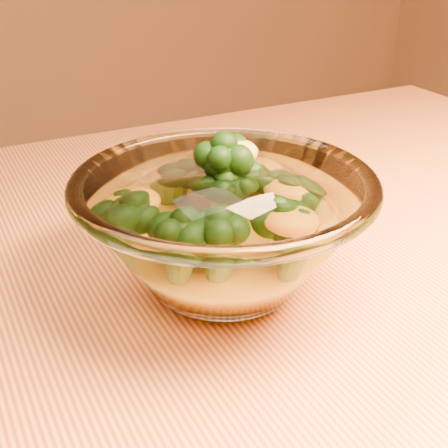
% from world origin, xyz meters
% --- Properties ---
extents(table, '(1.20, 0.80, 0.75)m').
position_xyz_m(table, '(0.00, 0.00, 0.65)').
color(table, gold).
rests_on(table, ground).
extents(glass_bowl, '(0.23, 0.23, 0.10)m').
position_xyz_m(glass_bowl, '(0.03, -0.02, 0.80)').
color(glass_bowl, white).
rests_on(glass_bowl, table).
extents(cheese_sauce, '(0.13, 0.13, 0.04)m').
position_xyz_m(cheese_sauce, '(0.03, -0.02, 0.78)').
color(cheese_sauce, orange).
rests_on(cheese_sauce, glass_bowl).
extents(broccoli_heap, '(0.16, 0.16, 0.09)m').
position_xyz_m(broccoli_heap, '(0.03, -0.01, 0.82)').
color(broccoli_heap, black).
rests_on(broccoli_heap, cheese_sauce).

